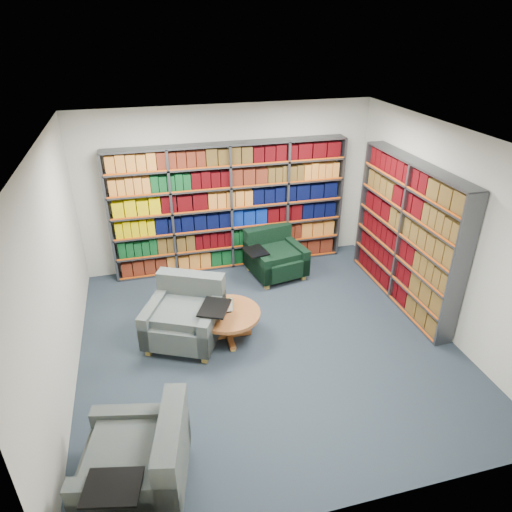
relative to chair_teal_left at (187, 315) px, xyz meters
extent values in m
cube|color=black|center=(1.04, -0.42, -0.35)|extent=(5.00, 5.00, 0.01)
cube|color=white|center=(1.04, -0.42, 2.46)|extent=(5.00, 5.00, 0.01)
cube|color=#BAB8AA|center=(1.04, 2.08, 1.05)|extent=(5.00, 0.01, 2.80)
cube|color=#BAB8AA|center=(1.04, -2.93, 1.05)|extent=(5.00, 0.01, 2.80)
cube|color=#BAB8AA|center=(-1.47, -0.42, 1.05)|extent=(0.01, 5.00, 2.80)
cube|color=#BAB8AA|center=(3.54, -0.42, 1.05)|extent=(0.01, 5.00, 2.80)
cube|color=#47494F|center=(1.04, 1.92, 0.75)|extent=(4.00, 0.28, 2.20)
cube|color=silver|center=(1.04, 2.05, 0.75)|extent=(4.00, 0.02, 2.20)
cube|color=#D84C0A|center=(1.04, 1.79, 0.75)|extent=(4.00, 0.01, 2.20)
cube|color=#521B0E|center=(1.04, 1.92, -0.17)|extent=(3.88, 0.21, 0.29)
cube|color=#083615|center=(1.04, 1.92, 0.20)|extent=(3.88, 0.21, 0.29)
cube|color=#B59C00|center=(1.04, 1.92, 0.56)|extent=(3.88, 0.21, 0.29)
cube|color=#B59C00|center=(1.04, 1.92, 0.93)|extent=(3.88, 0.21, 0.29)
cube|color=#B26723|center=(1.04, 1.92, 1.30)|extent=(3.88, 0.21, 0.29)
cube|color=#B26723|center=(1.04, 1.92, 1.66)|extent=(3.88, 0.21, 0.29)
cube|color=#47494F|center=(3.38, 0.18, 0.75)|extent=(0.28, 2.50, 2.20)
cube|color=silver|center=(3.51, 0.18, 0.75)|extent=(0.02, 2.50, 2.20)
cube|color=#D84C0A|center=(3.25, 0.18, 0.75)|extent=(0.02, 2.50, 2.20)
cube|color=#370105|center=(3.38, 0.18, -0.17)|extent=(0.21, 2.38, 0.29)
cube|color=#370105|center=(3.38, 0.18, 0.20)|extent=(0.21, 2.38, 0.29)
cube|color=#370105|center=(3.38, 0.18, 0.56)|extent=(0.21, 2.38, 0.29)
cube|color=#370105|center=(3.38, 0.18, 0.93)|extent=(0.21, 2.38, 0.29)
cube|color=#4B3514|center=(3.38, 0.18, 1.30)|extent=(0.21, 2.38, 0.29)
cube|color=#370105|center=(3.38, 0.18, 1.66)|extent=(0.21, 2.38, 0.29)
cube|color=#051A3F|center=(-0.04, -0.08, -0.07)|extent=(1.26, 1.26, 0.34)
cube|color=#051A3F|center=(0.12, 0.25, 0.14)|extent=(0.95, 0.60, 0.76)
cube|color=#051A3F|center=(-0.40, 0.09, 0.01)|extent=(0.54, 0.92, 0.51)
cube|color=#051A3F|center=(0.32, -0.25, 0.01)|extent=(0.54, 0.92, 0.51)
cube|color=black|center=(0.34, -0.32, 0.28)|extent=(0.52, 0.57, 0.03)
cube|color=olive|center=(-0.56, -0.27, -0.30)|extent=(0.10, 0.10, 0.11)
cube|color=olive|center=(0.14, -0.60, -0.30)|extent=(0.10, 0.10, 0.11)
cube|color=olive|center=(-0.23, 0.44, -0.30)|extent=(0.10, 0.10, 0.11)
cube|color=olive|center=(0.48, 0.10, -0.30)|extent=(0.10, 0.10, 0.11)
cube|color=black|center=(1.70, 1.35, -0.10)|extent=(1.00, 1.00, 0.30)
cube|color=black|center=(1.64, 1.68, 0.09)|extent=(0.88, 0.34, 0.69)
cube|color=black|center=(1.35, 1.28, -0.02)|extent=(0.29, 0.87, 0.46)
cube|color=black|center=(2.06, 1.41, -0.02)|extent=(0.29, 0.87, 0.46)
cube|color=black|center=(1.31, 1.23, 0.22)|extent=(0.40, 0.47, 0.02)
cube|color=olive|center=(1.42, 0.94, -0.30)|extent=(0.08, 0.08, 0.10)
cube|color=olive|center=(2.11, 1.07, -0.30)|extent=(0.08, 0.08, 0.10)
cube|color=olive|center=(1.29, 1.63, -0.30)|extent=(0.08, 0.08, 0.10)
cube|color=olive|center=(1.98, 1.76, -0.30)|extent=(0.08, 0.08, 0.10)
cube|color=#051A3F|center=(-0.76, -2.22, -0.08)|extent=(1.13, 1.13, 0.34)
cube|color=#051A3F|center=(-0.40, -2.30, 0.13)|extent=(0.41, 0.97, 0.76)
cube|color=#051A3F|center=(-0.68, -1.83, 0.01)|extent=(0.95, 0.35, 0.50)
cube|color=#051A3F|center=(-0.85, -2.61, 0.01)|extent=(0.95, 0.35, 0.50)
cube|color=black|center=(-0.91, -2.65, 0.28)|extent=(0.53, 0.45, 0.03)
cube|color=olive|center=(-1.06, -1.76, -0.30)|extent=(0.09, 0.09, 0.10)
cube|color=olive|center=(-0.30, -1.93, -0.30)|extent=(0.09, 0.09, 0.10)
cylinder|color=olive|center=(0.54, -0.17, 0.05)|extent=(0.90, 0.90, 0.05)
cylinder|color=olive|center=(0.54, -0.17, -0.15)|extent=(0.12, 0.12, 0.36)
cube|color=olive|center=(0.54, -0.17, -0.31)|extent=(0.65, 0.08, 0.06)
cube|color=olive|center=(0.54, -0.17, -0.31)|extent=(0.08, 0.65, 0.06)
cube|color=black|center=(0.54, -0.17, 0.08)|extent=(0.10, 0.05, 0.01)
cube|color=white|center=(0.54, -0.17, 0.19)|extent=(0.14, 0.01, 0.20)
cube|color=#145926|center=(0.54, -0.17, 0.19)|extent=(0.16, 0.00, 0.22)
camera|label=1|loc=(-0.39, -5.27, 3.67)|focal=32.00mm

